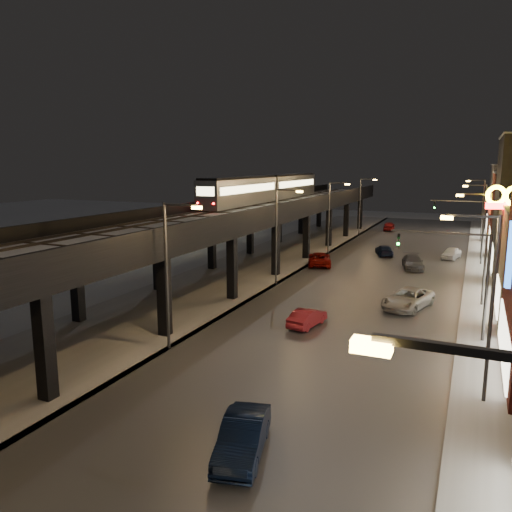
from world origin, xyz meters
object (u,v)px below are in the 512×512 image
(car_mid_silver, at_px, (319,259))
(car_onc_red, at_px, (451,254))
(subway_train, at_px, (267,188))
(car_near_white, at_px, (307,318))
(car_onc_silver, at_px, (243,438))
(car_far_white, at_px, (389,226))
(car_onc_dark, at_px, (408,299))
(car_mid_dark, at_px, (384,251))
(car_onc_white, at_px, (413,263))

(car_mid_silver, distance_m, car_onc_red, 16.73)
(subway_train, relative_size, car_near_white, 8.45)
(subway_train, distance_m, car_onc_silver, 46.97)
(subway_train, relative_size, car_mid_silver, 6.08)
(car_onc_red, bearing_deg, car_far_white, 127.59)
(car_mid_silver, relative_size, car_far_white, 1.21)
(car_onc_dark, distance_m, car_onc_red, 23.72)
(car_near_white, height_order, car_mid_dark, car_mid_dark)
(car_onc_silver, bearing_deg, car_near_white, 85.21)
(car_mid_dark, height_order, car_onc_white, car_onc_white)
(car_onc_silver, bearing_deg, car_onc_dark, 68.06)
(car_near_white, relative_size, car_onc_silver, 0.84)
(car_onc_red, bearing_deg, car_onc_dark, -82.77)
(car_onc_silver, bearing_deg, car_mid_silver, 88.23)
(car_onc_dark, bearing_deg, subway_train, 151.37)
(car_mid_dark, xyz_separation_m, car_far_white, (-3.25, 24.19, 0.11))
(subway_train, height_order, car_near_white, subway_train)
(car_onc_white, relative_size, car_onc_red, 1.25)
(car_near_white, relative_size, car_mid_dark, 0.87)
(subway_train, relative_size, car_onc_silver, 7.08)
(car_onc_red, bearing_deg, car_onc_white, -101.88)
(car_far_white, height_order, car_onc_white, car_far_white)
(car_onc_dark, bearing_deg, car_onc_white, 111.12)
(car_far_white, relative_size, car_onc_white, 0.87)
(car_near_white, bearing_deg, car_far_white, -77.56)
(car_mid_dark, distance_m, car_onc_dark, 23.37)
(car_onc_silver, bearing_deg, car_mid_dark, 79.02)
(car_mid_dark, bearing_deg, car_onc_white, 103.22)
(car_mid_dark, height_order, car_onc_dark, car_onc_dark)
(car_mid_silver, xyz_separation_m, car_onc_dark, (11.18, -13.46, 0.03))
(car_near_white, xyz_separation_m, car_mid_dark, (0.24, 30.04, 0.01))
(car_near_white, height_order, car_far_white, car_far_white)
(car_mid_silver, distance_m, car_onc_white, 10.03)
(car_mid_dark, distance_m, car_onc_white, 8.07)
(car_onc_red, bearing_deg, car_mid_silver, -130.25)
(car_onc_dark, xyz_separation_m, car_onc_red, (2.10, 23.63, -0.09))
(car_onc_white, bearing_deg, car_mid_silver, -178.54)
(car_mid_silver, distance_m, car_onc_silver, 37.61)
(car_near_white, height_order, car_onc_dark, car_onc_dark)
(car_near_white, bearing_deg, car_onc_white, -91.59)
(car_onc_dark, height_order, car_onc_red, car_onc_dark)
(car_onc_white, distance_m, car_onc_red, 8.60)
(subway_train, distance_m, car_mid_dark, 16.64)
(car_far_white, bearing_deg, car_mid_dark, 91.28)
(subway_train, height_order, car_mid_silver, subway_train)
(subway_train, height_order, car_mid_dark, subway_train)
(subway_train, xyz_separation_m, car_onc_silver, (16.85, -43.20, -7.46))
(car_near_white, xyz_separation_m, car_onc_silver, (2.54, -15.96, 0.12))
(car_onc_dark, bearing_deg, car_far_white, 116.69)
(car_mid_dark, bearing_deg, car_onc_dark, 85.80)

